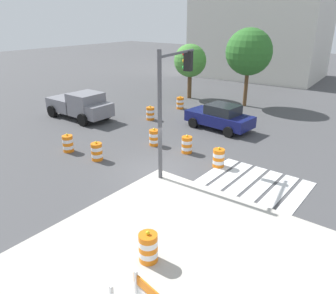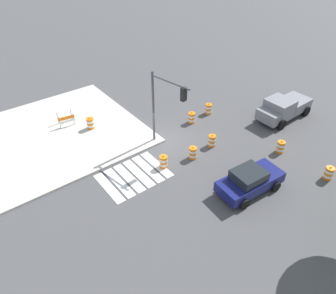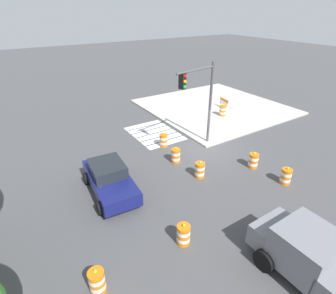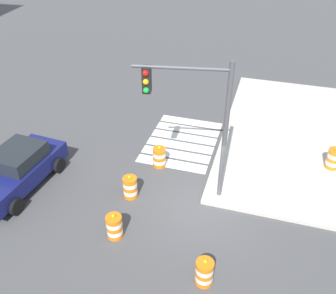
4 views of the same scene
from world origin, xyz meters
name	(u,v)px [view 4 (image 4 of 4)]	position (x,y,z in m)	size (l,w,h in m)	color
ground_plane	(200,204)	(0.00, 0.00, 0.00)	(120.00, 120.00, 0.00)	#474749
crosswalk_stripes	(182,141)	(4.00, 1.80, 0.01)	(4.35, 3.20, 0.02)	silver
sports_car	(18,169)	(-0.97, 7.32, 0.81)	(4.43, 2.40, 1.63)	navy
traffic_barrel_near_corner	(159,157)	(1.88, 2.27, 0.45)	(0.56, 0.56, 1.02)	orange
traffic_barrel_crosswalk_end	(114,226)	(-2.42, 2.52, 0.45)	(0.56, 0.56, 1.02)	orange
traffic_barrel_median_near	(204,272)	(-3.36, -0.84, 0.45)	(0.56, 0.56, 1.02)	orange
traffic_barrel_opposite_curb	(130,187)	(-0.33, 2.76, 0.45)	(0.56, 0.56, 1.02)	orange
traffic_barrel_on_sidewalk	(333,158)	(3.71, -4.94, 0.60)	(0.56, 0.56, 1.02)	orange
traffic_light_pole	(194,109)	(0.38, 0.52, 3.91)	(0.87, 3.25, 5.50)	#4C4C51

